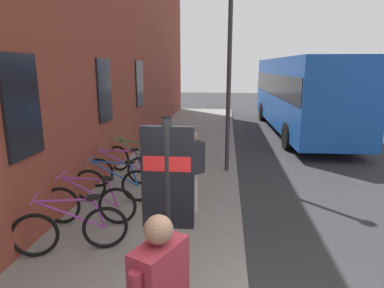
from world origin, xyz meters
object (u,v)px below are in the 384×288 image
at_px(bicycle_end_of_row, 71,230).
at_px(transit_info_sign, 168,192).
at_px(bicycle_mid_rack, 114,184).
at_px(bicycle_under_window, 121,170).
at_px(bicycle_beside_lamp, 90,204).
at_px(street_lamp, 230,50).
at_px(pedestrian_near_bus, 191,164).
at_px(city_bus, 301,91).
at_px(bicycle_leaning_wall, 134,159).

height_order(bicycle_end_of_row, transit_info_sign, transit_info_sign).
bearing_deg(bicycle_mid_rack, transit_info_sign, -151.68).
height_order(bicycle_end_of_row, bicycle_under_window, same).
xyz_separation_m(bicycle_beside_lamp, transit_info_sign, (-2.25, -1.89, 1.21)).
distance_m(bicycle_under_window, transit_info_sign, 4.87).
distance_m(bicycle_end_of_row, street_lamp, 5.90).
bearing_deg(pedestrian_near_bus, city_bus, -23.05).
relative_size(bicycle_end_of_row, pedestrian_near_bus, 1.00).
bearing_deg(pedestrian_near_bus, bicycle_leaning_wall, 37.74).
xyz_separation_m(pedestrian_near_bus, street_lamp, (2.89, -0.71, 2.26)).
distance_m(transit_info_sign, city_bus, 12.97).
bearing_deg(bicycle_leaning_wall, bicycle_mid_rack, -177.22).
height_order(bicycle_leaning_wall, pedestrian_near_bus, pedestrian_near_bus).
distance_m(bicycle_under_window, pedestrian_near_bus, 2.42).
bearing_deg(bicycle_leaning_wall, bicycle_end_of_row, -178.54).
relative_size(city_bus, pedestrian_near_bus, 6.27).
bearing_deg(bicycle_beside_lamp, street_lamp, -35.46).
height_order(bicycle_end_of_row, bicycle_leaning_wall, same).
bearing_deg(pedestrian_near_bus, bicycle_end_of_row, 133.71).
height_order(bicycle_beside_lamp, city_bus, city_bus).
xyz_separation_m(bicycle_mid_rack, transit_info_sign, (-3.32, -1.79, 1.21)).
relative_size(bicycle_mid_rack, transit_info_sign, 0.74).
relative_size(bicycle_end_of_row, bicycle_mid_rack, 0.95).
bearing_deg(bicycle_beside_lamp, bicycle_mid_rack, -5.40).
bearing_deg(bicycle_end_of_row, bicycle_mid_rack, 0.20).
bearing_deg(transit_info_sign, bicycle_under_window, 24.48).
relative_size(bicycle_leaning_wall, transit_info_sign, 0.71).
bearing_deg(bicycle_under_window, transit_info_sign, -155.52).
bearing_deg(street_lamp, bicycle_mid_rack, 135.65).
xyz_separation_m(bicycle_end_of_row, street_lamp, (4.53, -2.43, 2.91)).
height_order(bicycle_beside_lamp, bicycle_leaning_wall, same).
bearing_deg(city_bus, pedestrian_near_bus, 156.95).
distance_m(bicycle_beside_lamp, bicycle_under_window, 2.04).
bearing_deg(bicycle_end_of_row, bicycle_beside_lamp, 6.38).
height_order(bicycle_leaning_wall, transit_info_sign, transit_info_sign).
distance_m(bicycle_end_of_row, transit_info_sign, 2.51).
bearing_deg(bicycle_under_window, city_bus, -36.23).
bearing_deg(bicycle_under_window, bicycle_end_of_row, -176.72).
distance_m(bicycle_mid_rack, bicycle_leaning_wall, 1.96).
relative_size(bicycle_under_window, bicycle_leaning_wall, 1.01).
xyz_separation_m(bicycle_beside_lamp, bicycle_mid_rack, (1.07, -0.10, 0.00)).
distance_m(bicycle_leaning_wall, street_lamp, 3.89).
height_order(bicycle_mid_rack, bicycle_leaning_wall, same).
bearing_deg(bicycle_mid_rack, street_lamp, -44.35).
bearing_deg(bicycle_under_window, bicycle_leaning_wall, -4.08).
bearing_deg(bicycle_under_window, bicycle_mid_rack, -170.36).
height_order(bicycle_under_window, bicycle_leaning_wall, same).
relative_size(bicycle_mid_rack, pedestrian_near_bus, 1.05).
height_order(bicycle_under_window, pedestrian_near_bus, pedestrian_near_bus).
bearing_deg(bicycle_under_window, bicycle_beside_lamp, -178.20).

